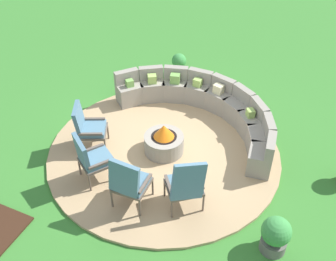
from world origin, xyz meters
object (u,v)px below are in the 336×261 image
object	(u,v)px
curved_stone_bench	(206,106)
lounge_chair_back_right	(186,184)
lounge_chair_front_right	(91,157)
fire_pit	(164,141)
potted_plant_2	(276,235)
lounge_chair_back_left	(129,182)
potted_plant_1	(179,63)
lounge_chair_front_left	(88,126)

from	to	relation	value
curved_stone_bench	lounge_chair_back_right	xyz separation A→B (m)	(0.58, -2.63, 0.26)
lounge_chair_front_right	fire_pit	bearing A→B (deg)	89.97
fire_pit	lounge_chair_front_right	size ratio (longest dim) A/B	0.74
curved_stone_bench	potted_plant_2	distance (m)	3.57
fire_pit	lounge_chair_front_right	distance (m)	1.58
fire_pit	lounge_chair_back_left	xyz separation A→B (m)	(0.06, -1.55, 0.32)
lounge_chair_back_right	potted_plant_1	size ratio (longest dim) A/B	2.02
lounge_chair_front_right	potted_plant_1	distance (m)	4.35
curved_stone_bench	lounge_chair_back_right	world-z (taller)	lounge_chair_back_right
curved_stone_bench	lounge_chair_front_right	size ratio (longest dim) A/B	3.66
lounge_chair_front_left	potted_plant_2	distance (m)	4.15
potted_plant_2	curved_stone_bench	bearing A→B (deg)	128.19
lounge_chair_front_right	potted_plant_1	bearing A→B (deg)	125.63
lounge_chair_back_left	potted_plant_2	size ratio (longest dim) A/B	1.66
lounge_chair_back_right	potted_plant_2	world-z (taller)	lounge_chair_back_right
curved_stone_bench	lounge_chair_back_right	bearing A→B (deg)	-77.45
fire_pit	potted_plant_2	distance (m)	2.95
lounge_chair_back_left	lounge_chair_front_right	bearing A→B (deg)	161.81
lounge_chair_front_right	lounge_chair_back_left	world-z (taller)	lounge_chair_back_left
curved_stone_bench	lounge_chair_back_left	world-z (taller)	lounge_chair_back_left
lounge_chair_front_left	lounge_chair_back_left	distance (m)	1.84
curved_stone_bench	lounge_chair_front_left	bearing A→B (deg)	-133.59
potted_plant_2	lounge_chair_front_right	bearing A→B (deg)	178.19
lounge_chair_back_right	potted_plant_2	distance (m)	1.66
lounge_chair_front_left	potted_plant_1	bearing A→B (deg)	147.18
lounge_chair_back_left	curved_stone_bench	bearing A→B (deg)	81.80
lounge_chair_front_right	lounge_chair_back_left	xyz separation A→B (m)	(0.93, -0.27, 0.02)
lounge_chair_front_right	potted_plant_2	distance (m)	3.48
curved_stone_bench	lounge_chair_front_left	xyz separation A→B (m)	(-1.84, -1.94, 0.22)
fire_pit	curved_stone_bench	distance (m)	1.47
potted_plant_2	lounge_chair_back_left	bearing A→B (deg)	-176.33
fire_pit	lounge_chair_front_left	size ratio (longest dim) A/B	0.78
fire_pit	potted_plant_1	bearing A→B (deg)	107.81
lounge_chair_front_right	lounge_chair_back_left	bearing A→B (deg)	17.92
potted_plant_2	lounge_chair_front_left	bearing A→B (deg)	167.83
curved_stone_bench	lounge_chair_back_right	size ratio (longest dim) A/B	3.43
lounge_chair_front_right	lounge_chair_back_left	size ratio (longest dim) A/B	0.95
fire_pit	lounge_chair_back_right	world-z (taller)	lounge_chair_back_right
lounge_chair_back_right	lounge_chair_front_left	bearing A→B (deg)	125.31
lounge_chair_front_left	potted_plant_1	world-z (taller)	lounge_chair_front_left
lounge_chair_front_right	potted_plant_1	xyz separation A→B (m)	(-0.11, 4.34, -0.29)
lounge_chair_front_left	potted_plant_1	size ratio (longest dim) A/B	1.79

